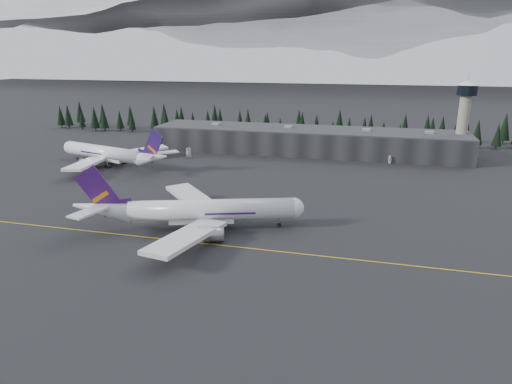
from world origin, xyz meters
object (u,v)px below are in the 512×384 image
(jet_main, at_px, (192,211))
(terminal, at_px, (307,141))
(control_tower, at_px, (464,111))
(gse_vehicle_a, at_px, (189,156))
(gse_vehicle_b, at_px, (390,162))
(jet_parked, at_px, (112,154))

(jet_main, bearing_deg, terminal, 63.60)
(control_tower, relative_size, gse_vehicle_a, 7.16)
(gse_vehicle_a, xyz_separation_m, gse_vehicle_b, (97.13, 12.39, -0.07))
(jet_main, xyz_separation_m, gse_vehicle_a, (-38.64, 89.59, -4.89))
(control_tower, height_order, gse_vehicle_a, control_tower)
(jet_main, height_order, gse_vehicle_a, jet_main)
(gse_vehicle_b, bearing_deg, control_tower, 91.91)
(jet_main, bearing_deg, gse_vehicle_a, 94.81)
(gse_vehicle_a, bearing_deg, jet_parked, -161.42)
(jet_main, distance_m, gse_vehicle_b, 117.67)
(jet_parked, distance_m, gse_vehicle_a, 37.09)
(jet_parked, height_order, gse_vehicle_b, jet_parked)
(terminal, xyz_separation_m, gse_vehicle_b, (42.24, -15.48, -5.64))
(control_tower, distance_m, gse_vehicle_a, 135.42)
(jet_main, height_order, gse_vehicle_b, jet_main)
(gse_vehicle_b, bearing_deg, jet_main, -57.35)
(control_tower, xyz_separation_m, jet_parked, (-157.64, -55.03, -17.95))
(control_tower, xyz_separation_m, gse_vehicle_a, (-129.89, -30.87, -22.67))
(jet_main, bearing_deg, control_tower, 34.33)
(jet_parked, relative_size, gse_vehicle_a, 12.23)
(terminal, bearing_deg, gse_vehicle_a, -153.08)
(control_tower, relative_size, jet_parked, 0.59)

